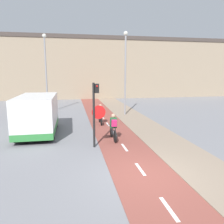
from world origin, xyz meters
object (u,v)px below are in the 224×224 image
at_px(cyclist_near, 113,128).
at_px(cyclist_far, 100,115).
at_px(traffic_light_pole, 96,108).
at_px(street_lamp_sidewalk, 125,65).
at_px(street_lamp_far, 46,66).
at_px(van, 38,115).

bearing_deg(cyclist_near, cyclist_far, 92.71).
bearing_deg(traffic_light_pole, cyclist_near, 41.38).
relative_size(traffic_light_pole, street_lamp_sidewalk, 0.45).
relative_size(street_lamp_far, cyclist_near, 4.20).
bearing_deg(street_lamp_far, traffic_light_pole, -72.43).
bearing_deg(street_lamp_far, street_lamp_sidewalk, -21.31).
distance_m(street_lamp_sidewalk, cyclist_far, 5.31).
height_order(cyclist_far, van, van).
height_order(traffic_light_pole, street_lamp_far, street_lamp_far).
bearing_deg(traffic_light_pole, street_lamp_far, 107.57).
xyz_separation_m(traffic_light_pole, street_lamp_far, (-3.32, 10.47, 2.32)).
xyz_separation_m(street_lamp_sidewalk, cyclist_far, (-2.54, -3.00, -3.57)).
relative_size(traffic_light_pole, street_lamp_far, 0.45).
bearing_deg(traffic_light_pole, cyclist_far, 79.74).
distance_m(cyclist_near, van, 4.71).
distance_m(street_lamp_far, cyclist_near, 11.08).
bearing_deg(cyclist_far, cyclist_near, -87.29).
height_order(street_lamp_far, van, street_lamp_far).
relative_size(street_lamp_far, street_lamp_sidewalk, 1.00).
relative_size(street_lamp_sidewalk, cyclist_far, 4.28).
bearing_deg(street_lamp_sidewalk, van, -143.65).
bearing_deg(cyclist_far, van, -155.50).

